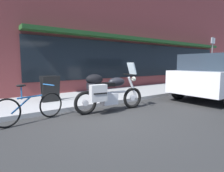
# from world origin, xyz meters

# --- Properties ---
(ground_plane) EXTENTS (80.00, 80.00, 0.00)m
(ground_plane) POSITION_xyz_m (0.00, 0.00, 0.00)
(ground_plane) COLOR #282828
(storefront_building) EXTENTS (19.83, 0.90, 6.82)m
(storefront_building) POSITION_xyz_m (5.91, 4.21, 3.33)
(storefront_building) COLOR brown
(storefront_building) RESTS_ON ground_plane
(sidewalk_curb) EXTENTS (30.00, 2.72, 0.12)m
(sidewalk_curb) POSITION_xyz_m (9.00, 2.70, 0.06)
(sidewalk_curb) COLOR #959595
(sidewalk_curb) RESTS_ON ground_plane
(touring_motorcycle) EXTENTS (2.17, 0.64, 1.40)m
(touring_motorcycle) POSITION_xyz_m (0.50, 0.65, 0.60)
(touring_motorcycle) COLOR black
(touring_motorcycle) RESTS_ON ground_plane
(parked_bicycle) EXTENTS (1.68, 0.58, 0.91)m
(parked_bicycle) POSITION_xyz_m (-1.48, 0.95, 0.36)
(parked_bicycle) COLOR black
(parked_bicycle) RESTS_ON ground_plane
(parked_minivan) EXTENTS (4.74, 2.21, 1.70)m
(parked_minivan) POSITION_xyz_m (5.38, -0.31, 0.91)
(parked_minivan) COLOR silver
(parked_minivan) RESTS_ON ground_plane
(sandwich_board_sign) EXTENTS (0.55, 0.40, 0.85)m
(sandwich_board_sign) POSITION_xyz_m (-0.49, 2.48, 0.55)
(sandwich_board_sign) COLOR black
(sandwich_board_sign) RESTS_ON sidewalk_curb
(parking_sign_pole) EXTENTS (0.44, 0.07, 2.75)m
(parking_sign_pole) POSITION_xyz_m (8.68, 1.79, 1.73)
(parking_sign_pole) COLOR #59595B
(parking_sign_pole) RESTS_ON sidewalk_curb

